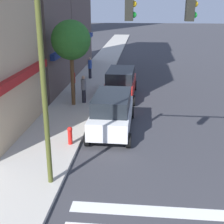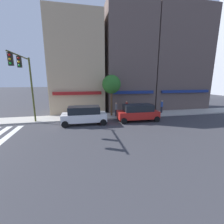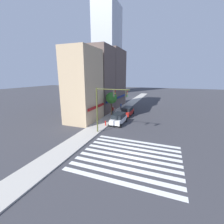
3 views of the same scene
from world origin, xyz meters
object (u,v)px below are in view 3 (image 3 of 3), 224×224
object	(u,v)px
traffic_signal	(108,101)
pedestrian_red_jacket	(113,110)
suv_red	(127,111)
street_tree	(111,98)
suv_white	(119,118)
pedestrian_grey_coat	(115,112)
fire_hydrant	(106,123)
pedestrian_blue_shirt	(121,106)

from	to	relation	value
traffic_signal	pedestrian_red_jacket	bearing A→B (deg)	16.61
suv_red	street_tree	world-z (taller)	street_tree
suv_white	suv_red	distance (m)	6.14
suv_white	street_tree	world-z (taller)	street_tree
pedestrian_grey_coat	street_tree	world-z (taller)	street_tree
suv_white	pedestrian_grey_coat	xyz separation A→B (m)	(4.08, 2.22, 0.04)
suv_white	pedestrian_red_jacket	size ratio (longest dim) A/B	2.67
suv_white	fire_hydrant	size ratio (longest dim) A/B	5.61
pedestrian_blue_shirt	fire_hydrant	xyz separation A→B (m)	(-13.05, -1.25, -0.46)
pedestrian_red_jacket	pedestrian_blue_shirt	size ratio (longest dim) A/B	1.00
traffic_signal	street_tree	world-z (taller)	traffic_signal
pedestrian_grey_coat	fire_hydrant	distance (m)	6.28
suv_red	traffic_signal	bearing A→B (deg)	-178.54
traffic_signal	suv_red	size ratio (longest dim) A/B	1.47
traffic_signal	suv_red	distance (m)	12.16
pedestrian_red_jacket	pedestrian_grey_coat	bearing A→B (deg)	-55.89
pedestrian_grey_coat	suv_red	bearing A→B (deg)	165.05
traffic_signal	street_tree	distance (m)	9.43
pedestrian_grey_coat	fire_hydrant	bearing A→B (deg)	37.06
suv_red	pedestrian_blue_shirt	distance (m)	5.59
pedestrian_blue_shirt	fire_hydrant	world-z (taller)	pedestrian_blue_shirt
suv_white	suv_red	size ratio (longest dim) A/B	1.00
suv_white	suv_red	world-z (taller)	same
pedestrian_red_jacket	street_tree	distance (m)	3.81
traffic_signal	street_tree	size ratio (longest dim) A/B	1.34
suv_red	fire_hydrant	size ratio (longest dim) A/B	5.63
pedestrian_grey_coat	pedestrian_red_jacket	bearing A→B (deg)	-116.04
traffic_signal	fire_hydrant	bearing A→B (deg)	28.65
traffic_signal	pedestrian_blue_shirt	world-z (taller)	traffic_signal
street_tree	pedestrian_red_jacket	bearing A→B (deg)	12.41
pedestrian_grey_coat	fire_hydrant	xyz separation A→B (m)	(-6.25, -0.52, -0.46)
suv_white	suv_red	bearing A→B (deg)	0.65
pedestrian_red_jacket	suv_red	bearing A→B (deg)	8.13
suv_white	pedestrian_grey_coat	bearing A→B (deg)	29.21
suv_white	pedestrian_grey_coat	size ratio (longest dim) A/B	2.67
pedestrian_red_jacket	traffic_signal	bearing A→B (deg)	-70.96
suv_white	traffic_signal	bearing A→B (deg)	-178.90
suv_white	fire_hydrant	distance (m)	2.78
fire_hydrant	traffic_signal	bearing A→B (deg)	-151.35
traffic_signal	suv_red	world-z (taller)	traffic_signal
suv_red	pedestrian_grey_coat	size ratio (longest dim) A/B	2.68
pedestrian_grey_coat	street_tree	bearing A→B (deg)	-17.67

